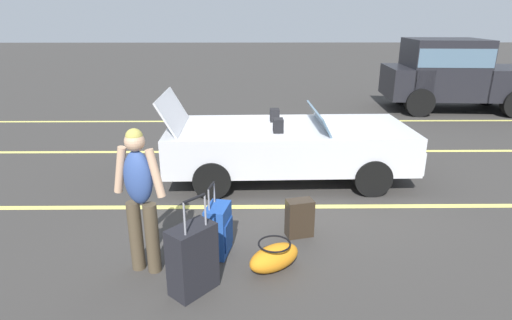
{
  "coord_description": "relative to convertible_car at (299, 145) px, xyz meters",
  "views": [
    {
      "loc": [
        -0.62,
        -6.88,
        2.72
      ],
      "look_at": [
        -0.56,
        -1.21,
        0.75
      ],
      "focal_mm": 29.1,
      "sensor_mm": 36.0,
      "label": 1
    }
  ],
  "objects": [
    {
      "name": "lot_line_far",
      "position": [
        -0.2,
        4.18,
        -0.59
      ],
      "size": [
        18.0,
        0.12,
        0.01
      ],
      "primitive_type": "cube",
      "color": "#EAE066",
      "rests_on": "ground_plane"
    },
    {
      "name": "parked_pickup_truck_near",
      "position": [
        5.33,
        5.54,
        0.51
      ],
      "size": [
        5.12,
        2.32,
        2.1
      ],
      "rotation": [
        0.0,
        0.0,
        3.07
      ],
      "color": "black",
      "rests_on": "ground_plane"
    },
    {
      "name": "suitcase_small_carryon",
      "position": [
        -0.21,
        -2.08,
        -0.34
      ],
      "size": [
        0.38,
        0.28,
        0.5
      ],
      "rotation": [
        0.0,
        0.0,
        1.83
      ],
      "color": "#2D2319",
      "rests_on": "ground_plane"
    },
    {
      "name": "ground_plane",
      "position": [
        -0.2,
        -0.0,
        -0.59
      ],
      "size": [
        80.0,
        80.0,
        0.0
      ],
      "primitive_type": "plane",
      "color": "#383533"
    },
    {
      "name": "suitcase_medium_bright",
      "position": [
        -1.22,
        -2.49,
        -0.28
      ],
      "size": [
        0.33,
        0.44,
        0.89
      ],
      "rotation": [
        0.0,
        0.0,
        6.08
      ],
      "color": "#1E479E",
      "rests_on": "ground_plane"
    },
    {
      "name": "duffel_bag",
      "position": [
        -0.57,
        -2.85,
        -0.43
      ],
      "size": [
        0.7,
        0.6,
        0.34
      ],
      "rotation": [
        0.0,
        0.0,
        0.58
      ],
      "color": "orange",
      "rests_on": "ground_plane"
    },
    {
      "name": "suitcase_large_black",
      "position": [
        -1.43,
        -3.21,
        -0.22
      ],
      "size": [
        0.53,
        0.54,
        1.09
      ],
      "rotation": [
        0.0,
        0.0,
        2.42
      ],
      "color": "black",
      "rests_on": "ground_plane"
    },
    {
      "name": "convertible_car",
      "position": [
        0.0,
        0.0,
        0.0
      ],
      "size": [
        4.25,
        1.92,
        1.51
      ],
      "rotation": [
        0.0,
        0.0,
        0.02
      ],
      "color": "silver",
      "rests_on": "ground_plane"
    },
    {
      "name": "lot_line_near",
      "position": [
        -0.2,
        -1.22,
        -0.59
      ],
      "size": [
        18.0,
        0.12,
        0.01
      ],
      "primitive_type": "cube",
      "color": "#EAE066",
      "rests_on": "ground_plane"
    },
    {
      "name": "lot_line_mid",
      "position": [
        -0.2,
        1.48,
        -0.59
      ],
      "size": [
        18.0,
        0.12,
        0.01
      ],
      "primitive_type": "cube",
      "color": "#EAE066",
      "rests_on": "ground_plane"
    },
    {
      "name": "traveler_person",
      "position": [
        -2.02,
        -2.83,
        0.34
      ],
      "size": [
        0.6,
        0.3,
        1.65
      ],
      "rotation": [
        0.0,
        0.0,
        1.3
      ],
      "color": "#4C3F2D",
      "rests_on": "ground_plane"
    }
  ]
}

